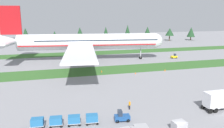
# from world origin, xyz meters

# --- Properties ---
(grass_strip_near) EXTENTS (320.00, 11.69, 0.01)m
(grass_strip_near) POSITION_xyz_m (0.00, 42.73, 0.00)
(grass_strip_near) COLOR #336028
(grass_strip_near) RESTS_ON ground
(grass_strip_far) EXTENTS (320.00, 11.69, 0.01)m
(grass_strip_far) POSITION_xyz_m (0.00, 78.10, 0.00)
(grass_strip_far) COLOR #336028
(grass_strip_far) RESTS_ON ground
(airliner) EXTENTS (64.25, 79.24, 21.25)m
(airliner) POSITION_xyz_m (-5.49, 60.71, 7.61)
(airliner) COLOR silver
(airliner) RESTS_ON ground
(baggage_tug) EXTENTS (2.73, 1.59, 1.97)m
(baggage_tug) POSITION_xyz_m (-7.05, 6.71, 0.81)
(baggage_tug) COLOR #1E4C8E
(baggage_tug) RESTS_ON ground
(cargo_dolly_lead) EXTENTS (2.36, 1.74, 1.55)m
(cargo_dolly_lead) POSITION_xyz_m (-12.04, 7.28, 0.92)
(cargo_dolly_lead) COLOR #A3A3A8
(cargo_dolly_lead) RESTS_ON ground
(cargo_dolly_second) EXTENTS (2.36, 1.74, 1.55)m
(cargo_dolly_second) POSITION_xyz_m (-14.93, 7.61, 0.92)
(cargo_dolly_second) COLOR #A3A3A8
(cargo_dolly_second) RESTS_ON ground
(cargo_dolly_third) EXTENTS (2.36, 1.74, 1.55)m
(cargo_dolly_third) POSITION_xyz_m (-17.81, 7.93, 0.92)
(cargo_dolly_third) COLOR #A3A3A8
(cargo_dolly_third) RESTS_ON ground
(cargo_dolly_fourth) EXTENTS (2.36, 1.74, 1.55)m
(cargo_dolly_fourth) POSITION_xyz_m (-20.69, 8.26, 0.92)
(cargo_dolly_fourth) COLOR #A3A3A8
(cargo_dolly_fourth) RESTS_ON ground
(catering_truck) EXTENTS (6.96, 2.30, 3.58)m
(catering_truck) POSITION_xyz_m (12.44, 6.28, 1.95)
(catering_truck) COLOR silver
(catering_truck) RESTS_ON ground
(pushback_tractor) EXTENTS (2.75, 1.65, 1.97)m
(pushback_tractor) POSITION_xyz_m (32.05, 55.48, 0.81)
(pushback_tractor) COLOR yellow
(pushback_tractor) RESTS_ON ground
(ground_crew_marshaller) EXTENTS (0.39, 0.45, 1.74)m
(ground_crew_marshaller) POSITION_xyz_m (-4.09, 10.97, 0.95)
(ground_crew_marshaller) COLOR black
(ground_crew_marshaller) RESTS_ON ground
(uld_container_3) EXTENTS (2.13, 1.77, 1.53)m
(uld_container_3) POSITION_xyz_m (0.58, 1.37, 0.77)
(uld_container_3) COLOR #A3A3A8
(uld_container_3) RESTS_ON ground
(taxiway_marker_0) EXTENTS (0.44, 0.44, 0.58)m
(taxiway_marker_0) POSITION_xyz_m (6.72, 35.45, 0.29)
(taxiway_marker_0) COLOR orange
(taxiway_marker_0) RESTS_ON ground
(taxiway_marker_1) EXTENTS (0.44, 0.44, 0.59)m
(taxiway_marker_1) POSITION_xyz_m (-2.86, 40.51, 0.30)
(taxiway_marker_1) COLOR orange
(taxiway_marker_1) RESTS_ON ground
(taxiway_marker_2) EXTENTS (0.44, 0.44, 0.65)m
(taxiway_marker_2) POSITION_xyz_m (17.26, 36.29, 0.32)
(taxiway_marker_2) COLOR orange
(taxiway_marker_2) RESTS_ON ground
(distant_tree_line) EXTENTS (171.47, 9.92, 12.47)m
(distant_tree_line) POSITION_xyz_m (-3.01, 117.56, 6.96)
(distant_tree_line) COLOR #4C3823
(distant_tree_line) RESTS_ON ground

